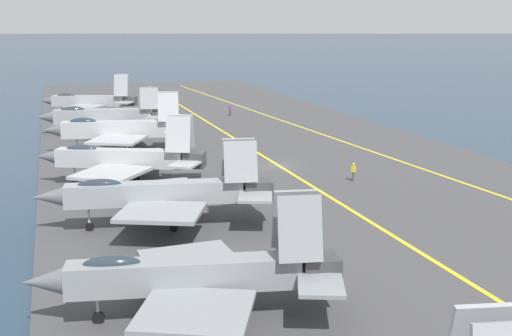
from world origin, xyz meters
TOP-DOWN VIEW (x-y plane):
  - ground_plane at (0.00, 0.00)m, footprint 2000.00×2000.00m
  - carrier_deck at (0.00, 0.00)m, footprint 203.62×48.23m
  - deck_stripe_foul_line at (0.00, -13.26)m, footprint 182.90×12.09m
  - deck_stripe_centerline at (0.00, 0.00)m, footprint 183.26×0.36m
  - parked_jet_second at (-32.62, 16.10)m, footprint 12.24×15.83m
  - parked_jet_third at (-17.36, 15.21)m, footprint 12.30×17.26m
  - parked_jet_fourth at (-3.70, 16.39)m, footprint 14.07×15.88m
  - parked_jet_fifth at (12.56, 15.12)m, footprint 14.06×16.81m
  - parked_jet_sixth at (26.36, 15.63)m, footprint 12.95×17.53m
  - parked_jet_seventh at (42.18, 16.57)m, footprint 11.92×15.45m
  - crew_purple_vest at (37.54, -5.03)m, footprint 0.41×0.46m
  - crew_yellow_vest at (-8.68, -4.48)m, footprint 0.46×0.44m

SIDE VIEW (x-z plane):
  - ground_plane at x=0.00m, z-range 0.00..0.00m
  - carrier_deck at x=0.00m, z-range 0.00..0.40m
  - deck_stripe_foul_line at x=0.00m, z-range 0.40..0.41m
  - deck_stripe_centerline at x=0.00m, z-range 0.40..0.41m
  - crew_yellow_vest at x=-8.68m, z-range 0.49..2.26m
  - crew_purple_vest at x=37.54m, z-range 0.49..2.33m
  - parked_jet_second at x=-32.62m, z-range -0.46..5.97m
  - parked_jet_sixth at x=26.36m, z-range -0.32..5.85m
  - parked_jet_fourth at x=-3.70m, z-range -0.35..6.25m
  - parked_jet_third at x=-17.36m, z-range -0.18..6.24m
  - parked_jet_fifth at x=12.56m, z-range -0.37..6.55m
  - parked_jet_seventh at x=42.18m, z-range -0.31..6.57m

